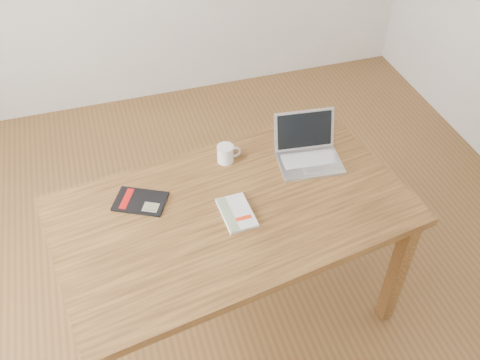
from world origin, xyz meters
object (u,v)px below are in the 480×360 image
object	(u,v)px
desk	(233,223)
coffee_mug	(226,153)
black_guidebook	(140,201)
laptop	(308,151)
white_guidebook	(237,213)

from	to	relation	value
desk	coffee_mug	xyz separation A→B (m)	(0.06, 0.31, 0.13)
black_guidebook	coffee_mug	xyz separation A→B (m)	(0.43, 0.15, 0.04)
laptop	desk	bearing A→B (deg)	-146.96
laptop	coffee_mug	bearing A→B (deg)	171.88
desk	black_guidebook	distance (m)	0.41
laptop	black_guidebook	bearing A→B (deg)	-169.36
desk	laptop	bearing A→B (deg)	17.76
white_guidebook	desk	bearing A→B (deg)	98.71
black_guidebook	desk	bearing A→B (deg)	-85.70
white_guidebook	laptop	xyz separation A→B (m)	(0.42, 0.25, 0.03)
white_guidebook	black_guidebook	bearing A→B (deg)	150.87
desk	coffee_mug	bearing A→B (deg)	70.24
desk	black_guidebook	world-z (taller)	black_guidebook
black_guidebook	coffee_mug	size ratio (longest dim) A/B	2.29
white_guidebook	laptop	distance (m)	0.49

